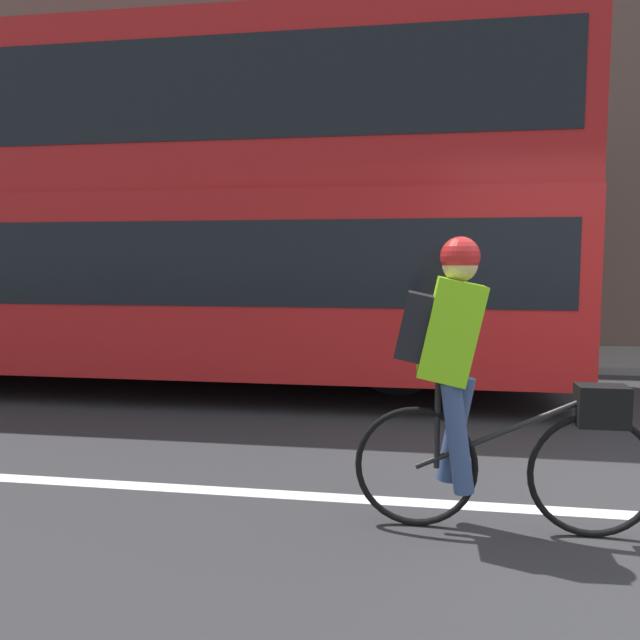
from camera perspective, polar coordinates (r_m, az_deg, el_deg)
sidewalk_curb at (r=9.76m, az=17.95°, el=-3.22°), size 60.00×2.13×0.10m
building_facade at (r=11.38m, az=17.71°, el=22.71°), size 60.00×0.30×9.79m
bus at (r=7.65m, az=-15.50°, el=10.17°), size 9.40×2.53×3.84m
cyclist_on_bike at (r=3.49m, az=13.77°, el=-4.86°), size 1.62×0.32×1.62m
trash_bin at (r=9.55m, az=16.17°, el=-0.39°), size 0.47×0.47×0.88m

